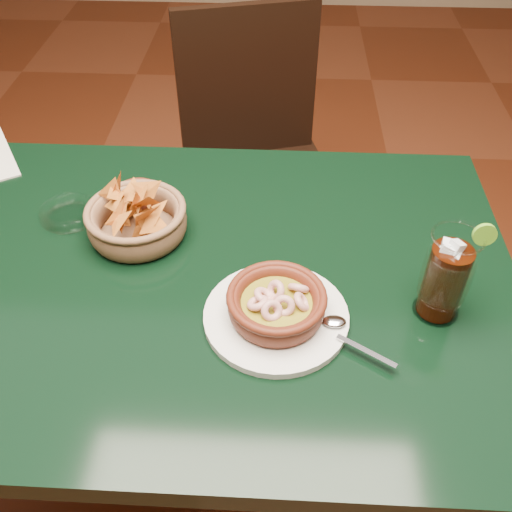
{
  "coord_description": "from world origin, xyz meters",
  "views": [
    {
      "loc": [
        0.18,
        -0.71,
        1.46
      ],
      "look_at": [
        0.14,
        -0.02,
        0.81
      ],
      "focal_mm": 40.0,
      "sensor_mm": 36.0,
      "label": 1
    }
  ],
  "objects_px": {
    "shrimp_plate": "(277,307)",
    "cola_drink": "(446,276)",
    "dining_table": "(183,308)",
    "dining_chair": "(257,163)",
    "chip_basket": "(137,220)"
  },
  "relations": [
    {
      "from": "dining_chair",
      "to": "cola_drink",
      "type": "distance_m",
      "value": 0.91
    },
    {
      "from": "dining_chair",
      "to": "shrimp_plate",
      "type": "height_order",
      "value": "dining_chair"
    },
    {
      "from": "dining_table",
      "to": "dining_chair",
      "type": "distance_m",
      "value": 0.73
    },
    {
      "from": "shrimp_plate",
      "to": "dining_chair",
      "type": "bearing_deg",
      "value": 95.14
    },
    {
      "from": "dining_chair",
      "to": "chip_basket",
      "type": "height_order",
      "value": "dining_chair"
    },
    {
      "from": "dining_table",
      "to": "cola_drink",
      "type": "relative_size",
      "value": 6.49
    },
    {
      "from": "shrimp_plate",
      "to": "chip_basket",
      "type": "relative_size",
      "value": 1.37
    },
    {
      "from": "cola_drink",
      "to": "dining_chair",
      "type": "bearing_deg",
      "value": 113.24
    },
    {
      "from": "shrimp_plate",
      "to": "cola_drink",
      "type": "distance_m",
      "value": 0.27
    },
    {
      "from": "dining_table",
      "to": "cola_drink",
      "type": "distance_m",
      "value": 0.48
    },
    {
      "from": "shrimp_plate",
      "to": "chip_basket",
      "type": "distance_m",
      "value": 0.33
    },
    {
      "from": "dining_chair",
      "to": "cola_drink",
      "type": "bearing_deg",
      "value": -66.76
    },
    {
      "from": "dining_table",
      "to": "cola_drink",
      "type": "height_order",
      "value": "cola_drink"
    },
    {
      "from": "dining_table",
      "to": "shrimp_plate",
      "type": "xyz_separation_m",
      "value": [
        0.18,
        -0.1,
        0.13
      ]
    },
    {
      "from": "shrimp_plate",
      "to": "cola_drink",
      "type": "xyz_separation_m",
      "value": [
        0.26,
        0.03,
        0.05
      ]
    }
  ]
}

